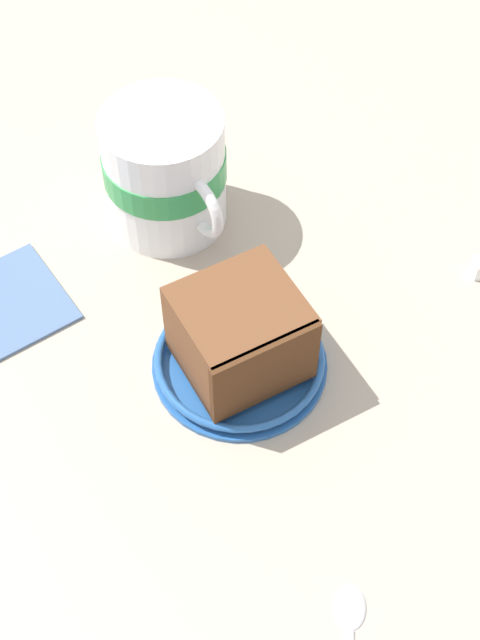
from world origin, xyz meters
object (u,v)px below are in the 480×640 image
(small_plate, at_px, (240,361))
(cake_slice, at_px, (241,336))
(teaspoon, at_px, (351,636))
(tea_mug, at_px, (166,170))

(small_plate, height_order, cake_slice, cake_slice)
(cake_slice, distance_m, teaspoon, 0.21)
(cake_slice, bearing_deg, small_plate, 145.62)
(tea_mug, xyz_separation_m, teaspoon, (0.27, -0.26, -0.05))
(small_plate, bearing_deg, tea_mug, 138.12)
(teaspoon, bearing_deg, small_plate, 135.68)
(tea_mug, bearing_deg, small_plate, -41.88)
(cake_slice, relative_size, tea_mug, 0.96)
(small_plate, height_order, tea_mug, tea_mug)
(tea_mug, height_order, teaspoon, tea_mug)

